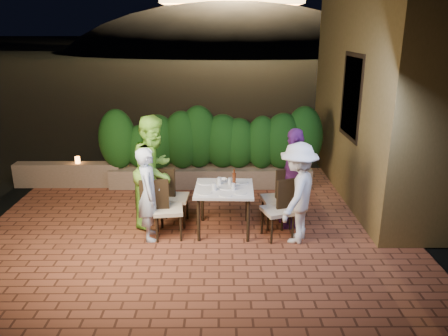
{
  "coord_description": "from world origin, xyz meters",
  "views": [
    {
      "loc": [
        0.42,
        -6.42,
        3.18
      ],
      "look_at": [
        0.47,
        0.23,
        1.05
      ],
      "focal_mm": 35.0,
      "sensor_mm": 36.0,
      "label": 1
    }
  ],
  "objects_px": {
    "bowl": "(222,180)",
    "chair_right_back": "(276,198)",
    "diner_purple": "(294,178)",
    "chair_left_front": "(168,209)",
    "diner_blue": "(149,194)",
    "parapet_lamp": "(78,160)",
    "beer_bottle": "(234,178)",
    "diner_white": "(298,193)",
    "diner_green": "(155,170)",
    "chair_right_front": "(278,209)",
    "dining_table": "(224,209)",
    "chair_left_back": "(174,197)"
  },
  "relations": [
    {
      "from": "bowl",
      "to": "chair_right_back",
      "type": "height_order",
      "value": "chair_right_back"
    },
    {
      "from": "diner_purple",
      "to": "chair_left_front",
      "type": "bearing_deg",
      "value": -82.76
    },
    {
      "from": "diner_blue",
      "to": "diner_purple",
      "type": "bearing_deg",
      "value": -86.85
    },
    {
      "from": "parapet_lamp",
      "to": "beer_bottle",
      "type": "bearing_deg",
      "value": -33.68
    },
    {
      "from": "bowl",
      "to": "diner_white",
      "type": "xyz_separation_m",
      "value": [
        1.14,
        -0.68,
        0.02
      ]
    },
    {
      "from": "chair_left_front",
      "to": "diner_purple",
      "type": "bearing_deg",
      "value": 5.34
    },
    {
      "from": "diner_blue",
      "to": "diner_green",
      "type": "xyz_separation_m",
      "value": [
        0.01,
        0.59,
        0.19
      ]
    },
    {
      "from": "diner_blue",
      "to": "chair_right_front",
      "type": "bearing_deg",
      "value": -98.43
    },
    {
      "from": "bowl",
      "to": "diner_blue",
      "type": "xyz_separation_m",
      "value": [
        -1.14,
        -0.57,
        -0.03
      ]
    },
    {
      "from": "dining_table",
      "to": "chair_right_front",
      "type": "xyz_separation_m",
      "value": [
        0.84,
        -0.24,
        0.1
      ]
    },
    {
      "from": "beer_bottle",
      "to": "chair_left_back",
      "type": "distance_m",
      "value": 1.1
    },
    {
      "from": "bowl",
      "to": "chair_left_front",
      "type": "relative_size",
      "value": 0.16
    },
    {
      "from": "chair_right_front",
      "to": "diner_blue",
      "type": "distance_m",
      "value": 2.02
    },
    {
      "from": "diner_white",
      "to": "chair_right_back",
      "type": "bearing_deg",
      "value": -129.68
    },
    {
      "from": "chair_left_front",
      "to": "chair_right_front",
      "type": "relative_size",
      "value": 1.01
    },
    {
      "from": "dining_table",
      "to": "chair_left_front",
      "type": "height_order",
      "value": "chair_left_front"
    },
    {
      "from": "diner_green",
      "to": "chair_left_back",
      "type": "bearing_deg",
      "value": -82.0
    },
    {
      "from": "chair_right_front",
      "to": "chair_right_back",
      "type": "relative_size",
      "value": 0.98
    },
    {
      "from": "chair_left_front",
      "to": "diner_green",
      "type": "relative_size",
      "value": 0.52
    },
    {
      "from": "chair_left_front",
      "to": "diner_white",
      "type": "distance_m",
      "value": 2.03
    },
    {
      "from": "chair_left_back",
      "to": "diner_green",
      "type": "height_order",
      "value": "diner_green"
    },
    {
      "from": "chair_right_front",
      "to": "chair_right_back",
      "type": "distance_m",
      "value": 0.44
    },
    {
      "from": "diner_blue",
      "to": "diner_white",
      "type": "bearing_deg",
      "value": -101.12
    },
    {
      "from": "chair_right_front",
      "to": "parapet_lamp",
      "type": "xyz_separation_m",
      "value": [
        -3.88,
        2.42,
        0.09
      ]
    },
    {
      "from": "chair_right_back",
      "to": "diner_green",
      "type": "distance_m",
      "value": 2.08
    },
    {
      "from": "bowl",
      "to": "chair_right_front",
      "type": "distance_m",
      "value": 1.08
    },
    {
      "from": "diner_blue",
      "to": "parapet_lamp",
      "type": "xyz_separation_m",
      "value": [
        -1.87,
        2.42,
        -0.17
      ]
    },
    {
      "from": "diner_blue",
      "to": "chair_left_front",
      "type": "bearing_deg",
      "value": -91.93
    },
    {
      "from": "chair_left_front",
      "to": "parapet_lamp",
      "type": "distance_m",
      "value": 3.22
    },
    {
      "from": "diner_purple",
      "to": "diner_green",
      "type": "bearing_deg",
      "value": -98.01
    },
    {
      "from": "chair_right_back",
      "to": "diner_purple",
      "type": "distance_m",
      "value": 0.44
    },
    {
      "from": "chair_left_back",
      "to": "diner_purple",
      "type": "height_order",
      "value": "diner_purple"
    },
    {
      "from": "diner_white",
      "to": "parapet_lamp",
      "type": "relative_size",
      "value": 11.27
    },
    {
      "from": "chair_right_back",
      "to": "diner_blue",
      "type": "bearing_deg",
      "value": 3.56
    },
    {
      "from": "beer_bottle",
      "to": "parapet_lamp",
      "type": "height_order",
      "value": "beer_bottle"
    },
    {
      "from": "chair_left_front",
      "to": "diner_green",
      "type": "bearing_deg",
      "value": 108.63
    },
    {
      "from": "chair_left_back",
      "to": "diner_purple",
      "type": "bearing_deg",
      "value": 2.27
    },
    {
      "from": "chair_left_front",
      "to": "chair_right_front",
      "type": "bearing_deg",
      "value": -8.01
    },
    {
      "from": "diner_green",
      "to": "diner_white",
      "type": "height_order",
      "value": "diner_green"
    },
    {
      "from": "diner_blue",
      "to": "diner_white",
      "type": "xyz_separation_m",
      "value": [
        2.28,
        -0.1,
        0.05
      ]
    },
    {
      "from": "chair_left_back",
      "to": "parapet_lamp",
      "type": "relative_size",
      "value": 6.98
    },
    {
      "from": "diner_purple",
      "to": "dining_table",
      "type": "bearing_deg",
      "value": -83.74
    },
    {
      "from": "dining_table",
      "to": "diner_green",
      "type": "bearing_deg",
      "value": 163.25
    },
    {
      "from": "chair_left_front",
      "to": "chair_right_front",
      "type": "xyz_separation_m",
      "value": [
        1.72,
        -0.03,
        -0.0
      ]
    },
    {
      "from": "bowl",
      "to": "diner_purple",
      "type": "bearing_deg",
      "value": -4.56
    },
    {
      "from": "bowl",
      "to": "diner_white",
      "type": "relative_size",
      "value": 0.1
    },
    {
      "from": "diner_purple",
      "to": "chair_right_back",
      "type": "bearing_deg",
      "value": -87.32
    },
    {
      "from": "diner_white",
      "to": "chair_left_front",
      "type": "bearing_deg",
      "value": -67.8
    },
    {
      "from": "beer_bottle",
      "to": "diner_green",
      "type": "xyz_separation_m",
      "value": [
        -1.31,
        0.31,
        0.03
      ]
    },
    {
      "from": "diner_blue",
      "to": "diner_green",
      "type": "bearing_deg",
      "value": -9.89
    }
  ]
}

